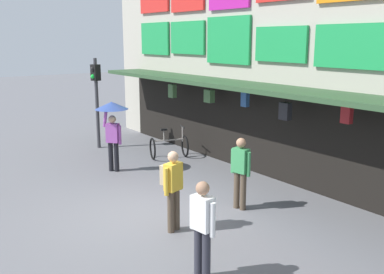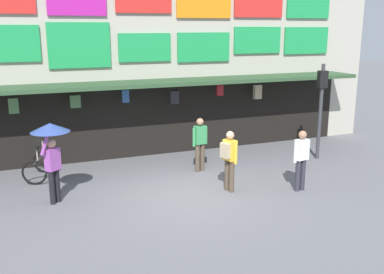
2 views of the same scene
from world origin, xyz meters
The scene contains 8 objects.
ground_plane centered at (0.00, 0.00, 0.00)m, with size 80.00×80.00×0.00m, color slate.
shopfront centered at (0.00, 4.57, 3.96)m, with size 18.00×2.60×8.00m.
traffic_light_far centered at (5.30, 1.50, 2.14)m, with size 0.32×0.35×3.20m.
bicycle_parked centered at (-3.61, 2.78, 0.39)m, with size 1.04×1.33×1.05m.
pedestrian_in_black centered at (1.11, -0.21, 0.98)m, with size 0.43×0.51×1.68m.
pedestrian_in_green centered at (1.05, 1.69, 0.95)m, with size 0.52×0.29×1.68m.
pedestrian_in_purple centered at (2.96, -0.86, 0.95)m, with size 0.53×0.27×1.68m.
pedestrian_with_umbrella centered at (-3.36, 0.65, 1.64)m, with size 0.96×0.96×2.08m.
Camera 2 is at (-3.97, -10.46, 4.36)m, focal length 41.43 mm.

